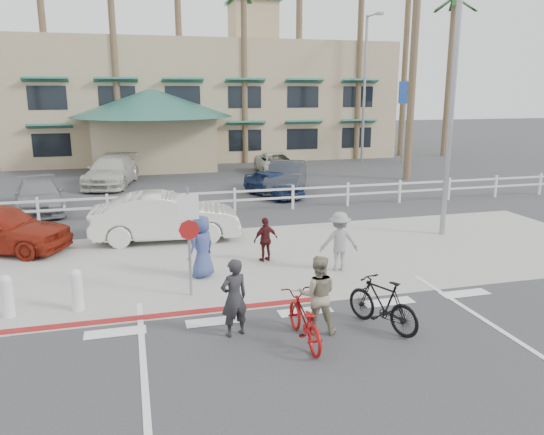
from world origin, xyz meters
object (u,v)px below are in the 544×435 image
object	(u,v)px
bike_red	(304,319)
bike_black	(382,303)
sign_post	(189,237)
car_white_sedan	(166,217)

from	to	relation	value
bike_red	bike_black	bearing A→B (deg)	-173.90
sign_post	bike_black	xyz separation A→B (m)	(3.54, -2.76, -0.92)
sign_post	bike_black	distance (m)	4.58
sign_post	bike_red	bearing A→B (deg)	-58.55
bike_red	car_white_sedan	size ratio (longest dim) A/B	0.38
bike_red	car_white_sedan	bearing A→B (deg)	-75.99
car_white_sedan	bike_black	bearing A→B (deg)	-149.78
bike_black	car_white_sedan	bearing A→B (deg)	-88.33
sign_post	car_white_sedan	bearing A→B (deg)	92.22
bike_red	car_white_sedan	xyz separation A→B (m)	(-2.00, 7.96, 0.30)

